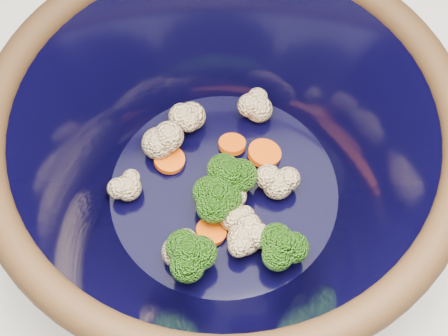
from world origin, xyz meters
The scene contains 3 objects.
counter centered at (0.00, 0.00, 0.45)m, with size 1.20×1.20×0.90m, color silver.
mixing_bowl centered at (-0.08, 0.01, 1.00)m, with size 0.44×0.44×0.17m.
vegetable_pile centered at (-0.09, 0.00, 0.96)m, with size 0.17×0.19×0.05m.
Camera 1 is at (-0.13, -0.26, 1.47)m, focal length 50.00 mm.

